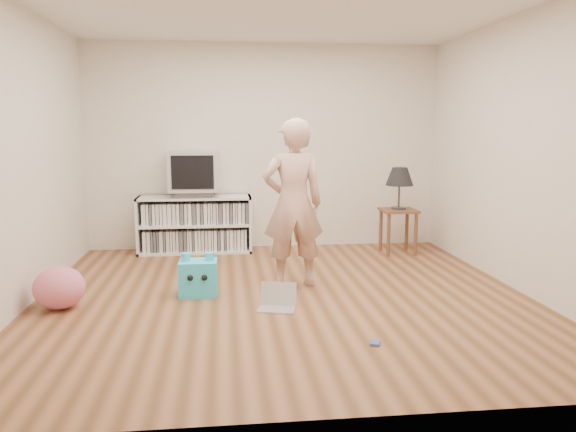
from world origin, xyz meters
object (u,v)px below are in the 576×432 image
(dvd_deck, at_px, (194,194))
(crt_tv, at_px, (194,171))
(laptop, at_px, (277,302))
(table_lamp, at_px, (400,178))
(person, at_px, (293,204))
(plush_blue, at_px, (198,277))
(side_table, at_px, (398,220))
(media_unit, at_px, (195,224))
(plush_pink, at_px, (59,288))

(dvd_deck, relative_size, crt_tv, 0.75)
(crt_tv, distance_m, laptop, 2.68)
(crt_tv, xyz_separation_m, laptop, (0.81, -2.37, -0.96))
(table_lamp, bearing_deg, laptop, -130.29)
(dvd_deck, height_order, table_lamp, table_lamp)
(person, xyz_separation_m, plush_blue, (-0.91, -0.21, -0.65))
(side_table, height_order, table_lamp, table_lamp)
(crt_tv, xyz_separation_m, plush_blue, (0.12, -1.90, -0.85))
(media_unit, relative_size, person, 0.86)
(crt_tv, bearing_deg, table_lamp, -8.33)
(dvd_deck, height_order, person, person)
(crt_tv, distance_m, plush_blue, 2.08)
(media_unit, height_order, person, person)
(table_lamp, bearing_deg, dvd_deck, 171.60)
(person, bearing_deg, media_unit, -62.75)
(person, bearing_deg, laptop, 68.35)
(laptop, bearing_deg, dvd_deck, 123.39)
(laptop, distance_m, plush_blue, 0.85)
(laptop, relative_size, plush_pink, 0.84)
(media_unit, xyz_separation_m, crt_tv, (-0.00, -0.02, 0.67))
(dvd_deck, distance_m, crt_tv, 0.29)
(table_lamp, bearing_deg, plush_blue, -147.37)
(person, height_order, plush_pink, person)
(plush_pink, bearing_deg, laptop, -6.42)
(media_unit, relative_size, laptop, 3.86)
(media_unit, xyz_separation_m, dvd_deck, (-0.00, -0.02, 0.39))
(table_lamp, relative_size, plush_blue, 1.29)
(dvd_deck, bearing_deg, plush_blue, -86.48)
(laptop, height_order, plush_blue, plush_blue)
(person, bearing_deg, plush_blue, 9.09)
(media_unit, distance_m, table_lamp, 2.60)
(side_table, height_order, plush_blue, side_table)
(media_unit, bearing_deg, table_lamp, -8.75)
(table_lamp, distance_m, person, 1.99)
(crt_tv, xyz_separation_m, side_table, (2.51, -0.37, -0.60))
(crt_tv, relative_size, side_table, 1.09)
(side_table, relative_size, plush_blue, 1.37)
(table_lamp, xyz_separation_m, plush_blue, (-2.39, -1.53, -0.77))
(plush_blue, bearing_deg, side_table, 34.11)
(person, relative_size, plush_blue, 4.08)
(table_lamp, relative_size, laptop, 1.42)
(dvd_deck, height_order, plush_blue, dvd_deck)
(media_unit, bearing_deg, plush_blue, -86.51)
(media_unit, height_order, plush_blue, media_unit)
(dvd_deck, distance_m, table_lamp, 2.54)
(media_unit, relative_size, dvd_deck, 3.11)
(plush_pink, bearing_deg, plush_blue, 12.62)
(side_table, distance_m, table_lamp, 0.53)
(media_unit, bearing_deg, laptop, -71.27)
(media_unit, distance_m, side_table, 2.54)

